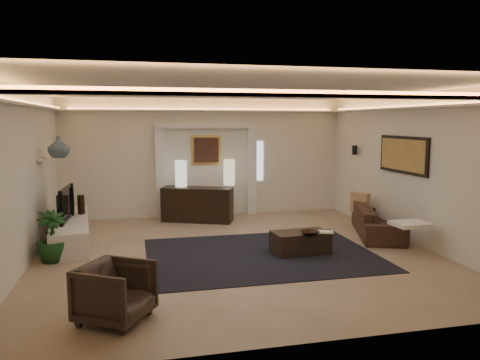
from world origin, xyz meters
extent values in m
plane|color=tan|center=(0.00, 0.00, 0.00)|extent=(7.00, 7.00, 0.00)
plane|color=white|center=(0.00, 0.00, 2.90)|extent=(7.00, 7.00, 0.00)
plane|color=silver|center=(0.00, 3.50, 1.45)|extent=(7.00, 0.00, 7.00)
plane|color=silver|center=(0.00, -3.50, 1.45)|extent=(7.00, 0.00, 7.00)
plane|color=silver|center=(-3.50, 0.00, 1.45)|extent=(0.00, 7.00, 7.00)
plane|color=silver|center=(3.50, 0.00, 1.45)|extent=(0.00, 7.00, 7.00)
cube|color=silver|center=(0.00, 0.00, 2.62)|extent=(7.00, 7.00, 0.04)
cube|color=white|center=(1.35, 3.48, 1.35)|extent=(0.25, 0.03, 1.00)
cube|color=black|center=(0.40, -0.20, 0.01)|extent=(4.00, 3.00, 0.01)
cube|color=silver|center=(-1.15, 3.40, 1.10)|extent=(0.22, 0.20, 2.20)
cube|color=silver|center=(1.15, 3.40, 1.10)|extent=(0.22, 0.20, 2.20)
cube|color=silver|center=(0.00, 3.40, 2.25)|extent=(2.52, 0.20, 0.12)
cube|color=tan|center=(0.00, 3.47, 1.65)|extent=(0.74, 0.04, 0.74)
cube|color=#4C2D1E|center=(0.00, 3.44, 1.65)|extent=(0.62, 0.02, 0.62)
cube|color=black|center=(3.47, 0.30, 1.70)|extent=(0.04, 1.64, 0.74)
cube|color=tan|center=(3.44, 0.30, 1.70)|extent=(0.02, 1.50, 0.62)
cylinder|color=black|center=(3.38, 2.20, 1.68)|extent=(0.12, 0.12, 0.22)
cube|color=silver|center=(-3.44, 1.40, 1.65)|extent=(0.10, 0.55, 0.04)
cube|color=black|center=(-0.33, 2.80, 0.40)|extent=(1.72, 1.11, 0.82)
cylinder|color=white|center=(-0.68, 3.05, 1.09)|extent=(0.31, 0.31, 0.62)
cylinder|color=beige|center=(0.50, 3.05, 1.09)|extent=(0.32, 0.32, 0.63)
cube|color=beige|center=(-3.01, 1.43, 0.23)|extent=(0.94, 2.72, 0.50)
imported|color=black|center=(-3.15, 1.30, 0.78)|extent=(1.14, 0.22, 0.65)
cylinder|color=black|center=(-2.84, 1.90, 0.64)|extent=(0.18, 0.18, 0.39)
imported|color=#3D4C59|center=(-3.15, 1.42, 1.88)|extent=(0.47, 0.47, 0.41)
imported|color=#123614|center=(-3.15, 0.21, 0.43)|extent=(0.64, 0.64, 0.87)
imported|color=#3E2C1E|center=(3.15, 0.62, 0.30)|extent=(2.21, 1.45, 0.60)
cube|color=white|center=(3.00, -0.76, 0.55)|extent=(0.64, 0.53, 0.07)
cube|color=tan|center=(3.15, 1.41, 0.55)|extent=(0.31, 0.47, 0.46)
cube|color=black|center=(1.12, -0.25, 0.20)|extent=(1.04, 0.63, 0.37)
imported|color=black|center=(1.19, -0.52, 0.45)|extent=(0.36, 0.36, 0.08)
cube|color=#F9EEC9|center=(1.53, -0.43, 0.42)|extent=(0.30, 0.26, 0.03)
imported|color=black|center=(-2.02, -2.45, 0.35)|extent=(1.05, 1.04, 0.70)
camera|label=1|loc=(-1.77, -7.89, 2.36)|focal=34.53mm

